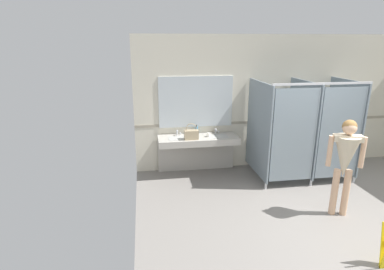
# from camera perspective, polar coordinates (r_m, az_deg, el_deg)

# --- Properties ---
(ground_plane) EXTENTS (6.81, 6.18, 0.10)m
(ground_plane) POSITION_cam_1_polar(r_m,az_deg,el_deg) (5.80, 27.13, -15.15)
(ground_plane) COLOR gray
(wall_back) EXTENTS (6.81, 0.12, 2.97)m
(wall_back) POSITION_cam_1_polar(r_m,az_deg,el_deg) (7.58, 16.25, 5.80)
(wall_back) COLOR beige
(wall_back) RESTS_ON ground_plane
(wall_back_tile_band) EXTENTS (6.81, 0.01, 0.06)m
(wall_back_tile_band) POSITION_cam_1_polar(r_m,az_deg,el_deg) (7.61, 16.19, 2.48)
(wall_back_tile_band) COLOR #9E937F
(wall_back_tile_band) RESTS_ON wall_back
(vanity_counter) EXTENTS (1.72, 0.59, 0.97)m
(vanity_counter) POSITION_cam_1_polar(r_m,az_deg,el_deg) (6.91, 0.98, -1.88)
(vanity_counter) COLOR #B2ADA3
(vanity_counter) RESTS_ON ground_plane
(mirror_panel) EXTENTS (1.62, 0.02, 1.11)m
(mirror_panel) POSITION_cam_1_polar(r_m,az_deg,el_deg) (6.88, 0.71, 6.01)
(mirror_panel) COLOR silver
(mirror_panel) RESTS_ON wall_back
(bathroom_stalls) EXTENTS (1.99, 1.31, 2.09)m
(bathroom_stalls) POSITION_cam_1_polar(r_m,az_deg,el_deg) (6.91, 20.01, 1.09)
(bathroom_stalls) COLOR gray
(bathroom_stalls) RESTS_ON ground_plane
(person_standing) EXTENTS (0.56, 0.50, 1.65)m
(person_standing) POSITION_cam_1_polar(r_m,az_deg,el_deg) (5.66, 26.04, -3.51)
(person_standing) COLOR #DBAD89
(person_standing) RESTS_ON ground_plane
(handbag) EXTENTS (0.29, 0.15, 0.35)m
(handbag) POSITION_cam_1_polar(r_m,az_deg,el_deg) (6.56, -0.13, 0.14)
(handbag) COLOR tan
(handbag) RESTS_ON vanity_counter
(soap_dispenser) EXTENTS (0.07, 0.07, 0.22)m
(soap_dispenser) POSITION_cam_1_polar(r_m,az_deg,el_deg) (6.90, 0.82, 0.85)
(soap_dispenser) COLOR teal
(soap_dispenser) RESTS_ON vanity_counter
(paper_cup) EXTENTS (0.07, 0.07, 0.09)m
(paper_cup) POSITION_cam_1_polar(r_m,az_deg,el_deg) (6.76, 2.97, 0.03)
(paper_cup) COLOR white
(paper_cup) RESTS_ON vanity_counter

